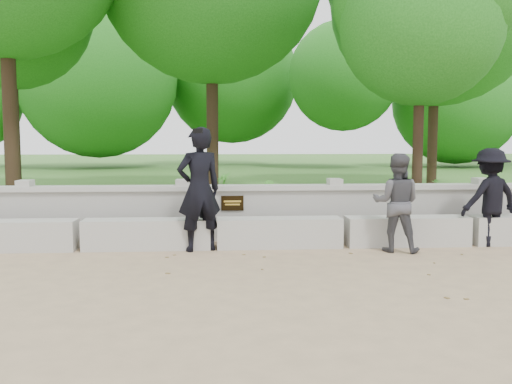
{
  "coord_description": "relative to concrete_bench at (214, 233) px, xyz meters",
  "views": [
    {
      "loc": [
        0.04,
        -6.68,
        1.66
      ],
      "look_at": [
        0.64,
        1.85,
        0.86
      ],
      "focal_mm": 40.0,
      "sensor_mm": 36.0,
      "label": 1
    }
  ],
  "objects": [
    {
      "name": "shrub_c",
      "position": [
        4.68,
        2.71,
        0.31
      ],
      "size": [
        0.67,
        0.66,
        0.57
      ],
      "primitive_type": "imported",
      "rotation": [
        0.0,
        0.0,
        3.84
      ],
      "color": "#438D30",
      "rests_on": "lawn"
    },
    {
      "name": "tree_near_right",
      "position": [
        3.93,
        2.2,
        3.82
      ],
      "size": [
        3.1,
        3.1,
        5.36
      ],
      "color": "#382619",
      "rests_on": "lawn"
    },
    {
      "name": "shrub_b",
      "position": [
        1.11,
        3.03,
        0.3
      ],
      "size": [
        0.36,
        0.39,
        0.56
      ],
      "primitive_type": "imported",
      "rotation": [
        0.0,
        0.0,
        2.08
      ],
      "color": "#438D30",
      "rests_on": "lawn"
    },
    {
      "name": "parapet_wall",
      "position": [
        0.0,
        0.7,
        0.24
      ],
      "size": [
        12.5,
        0.35,
        0.9
      ],
      "color": "#9B9992",
      "rests_on": "ground"
    },
    {
      "name": "lawn",
      "position": [
        -0.0,
        12.1,
        -0.1
      ],
      "size": [
        40.0,
        22.0,
        0.25
      ],
      "primitive_type": "cube",
      "color": "#26571F",
      "rests_on": "ground"
    },
    {
      "name": "visitor_left",
      "position": [
        2.68,
        -0.45,
        0.5
      ],
      "size": [
        0.85,
        0.75,
        1.45
      ],
      "color": "#434348",
      "rests_on": "ground"
    },
    {
      "name": "man_main",
      "position": [
        -0.21,
        -0.2,
        0.69
      ],
      "size": [
        0.78,
        0.72,
        1.83
      ],
      "color": "black",
      "rests_on": "ground"
    },
    {
      "name": "ground",
      "position": [
        -0.0,
        -1.9,
        -0.22
      ],
      "size": [
        80.0,
        80.0,
        0.0
      ],
      "primitive_type": "plane",
      "color": "tan",
      "rests_on": "ground"
    },
    {
      "name": "visitor_mid",
      "position": [
        4.26,
        -0.1,
        0.53
      ],
      "size": [
        1.09,
        0.81,
        1.51
      ],
      "color": "black",
      "rests_on": "ground"
    },
    {
      "name": "shrub_d",
      "position": [
        0.2,
        3.92,
        0.36
      ],
      "size": [
        0.47,
        0.49,
        0.67
      ],
      "primitive_type": "imported",
      "rotation": [
        0.0,
        0.0,
        5.17
      ],
      "color": "#438D30",
      "rests_on": "lawn"
    },
    {
      "name": "concrete_bench",
      "position": [
        0.0,
        0.0,
        0.0
      ],
      "size": [
        11.9,
        0.45,
        0.45
      ],
      "color": "#A5A39C",
      "rests_on": "ground"
    }
  ]
}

